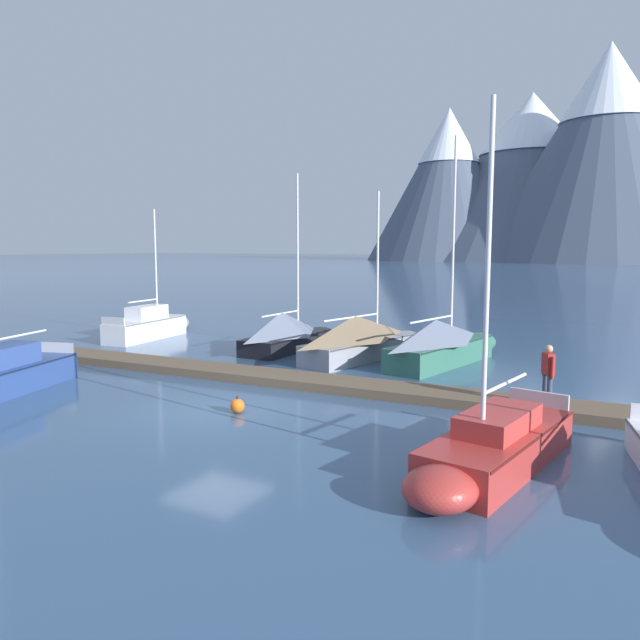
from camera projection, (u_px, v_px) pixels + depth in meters
ground_plane at (217, 410)px, 17.40m from camera, size 700.00×700.00×0.00m
mountain_west_summit at (448, 183)px, 216.89m from camera, size 57.18×57.18×53.82m
mountain_central_massif at (530, 175)px, 219.00m from camera, size 95.53×95.53×59.69m
mountain_shoulder_ridge at (606, 150)px, 191.91m from camera, size 78.91×78.91×68.54m
dock at (291, 379)px, 20.83m from camera, size 26.05×3.13×0.30m
sailboat_nearest_berth at (151, 325)px, 31.26m from camera, size 2.24×6.07×6.62m
sailboat_mid_dock_port at (288, 332)px, 27.60m from camera, size 2.06×6.67×8.02m
sailboat_mid_dock_starboard at (363, 338)px, 25.37m from camera, size 2.98×7.54×7.02m
sailboat_far_berth at (444, 342)px, 24.27m from camera, size 2.88×7.62×9.05m
sailboat_outer_slip at (492, 448)px, 12.54m from camera, size 2.32×6.18×7.51m
person_on_dock at (548, 371)px, 16.79m from camera, size 0.40×0.49×1.69m
mooring_buoy_channel_marker at (237, 406)px, 17.12m from camera, size 0.41×0.41×0.49m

